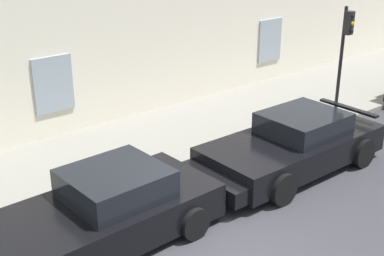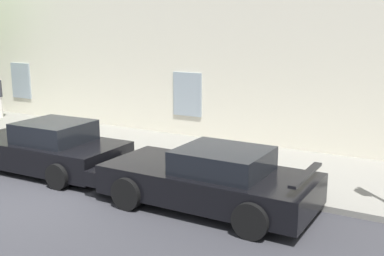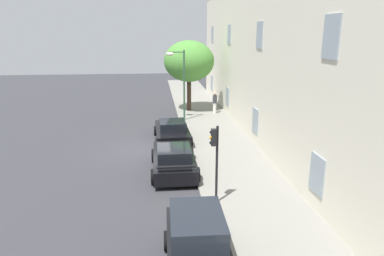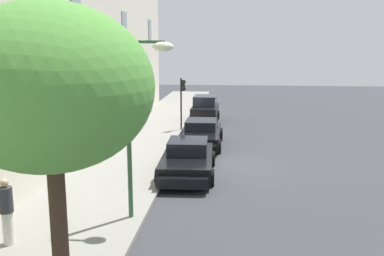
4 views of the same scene
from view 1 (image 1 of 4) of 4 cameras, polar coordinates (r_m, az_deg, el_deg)
ground_plane at (r=10.11m, az=2.69°, el=-12.64°), size 80.00×80.00×0.00m
sidewalk at (r=13.22m, az=-10.13°, el=-3.80°), size 60.00×4.24×0.14m
sportscar_red_lead at (r=9.99m, az=-10.39°, el=-9.40°), size 4.89×2.37×1.39m
sportscar_yellow_flank at (r=12.78m, az=10.29°, el=-2.03°), size 5.08×2.27×1.36m
traffic_light at (r=16.07m, az=16.15°, el=8.89°), size 0.22×0.36×3.20m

